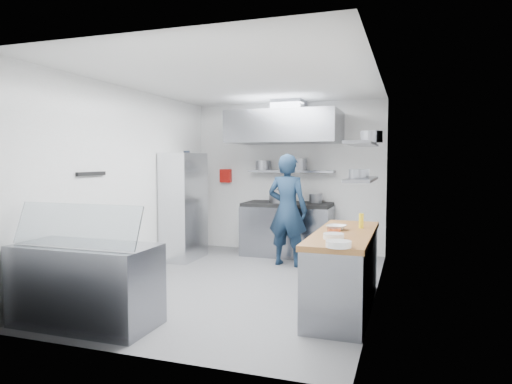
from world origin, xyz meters
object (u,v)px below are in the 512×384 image
(wire_rack, at_px, (184,206))
(display_case, at_px, (86,285))
(chef, at_px, (287,210))
(gas_range, at_px, (288,231))

(wire_rack, relative_size, display_case, 1.23)
(chef, bearing_deg, display_case, 75.42)
(chef, bearing_deg, gas_range, -68.66)
(wire_rack, distance_m, display_case, 3.29)
(gas_range, xyz_separation_m, chef, (0.20, -0.79, 0.47))
(chef, bearing_deg, wire_rack, 10.18)
(chef, relative_size, display_case, 1.22)
(display_case, bearing_deg, wire_rack, 99.38)
(display_case, bearing_deg, chef, 68.54)
(gas_range, xyz_separation_m, wire_rack, (-1.63, -0.89, 0.48))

